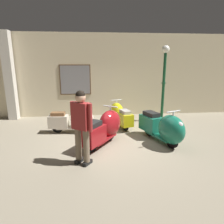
{
  "coord_description": "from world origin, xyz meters",
  "views": [
    {
      "loc": [
        -0.61,
        -5.61,
        2.38
      ],
      "look_at": [
        0.01,
        0.8,
        0.76
      ],
      "focal_mm": 31.97,
      "sensor_mm": 36.0,
      "label": 1
    }
  ],
  "objects_px": {
    "lamppost": "(164,81)",
    "scooter_0": "(75,120)",
    "scooter_1": "(105,127)",
    "scooter_2": "(119,114)",
    "scooter_3": "(164,128)",
    "visitor_0": "(81,123)"
  },
  "relations": [
    {
      "from": "scooter_1",
      "to": "scooter_2",
      "type": "bearing_deg",
      "value": 13.7
    },
    {
      "from": "scooter_1",
      "to": "lamppost",
      "type": "relative_size",
      "value": 0.58
    },
    {
      "from": "visitor_0",
      "to": "scooter_1",
      "type": "bearing_deg",
      "value": 8.75
    },
    {
      "from": "scooter_1",
      "to": "lamppost",
      "type": "bearing_deg",
      "value": -15.82
    },
    {
      "from": "scooter_0",
      "to": "scooter_1",
      "type": "height_order",
      "value": "scooter_1"
    },
    {
      "from": "scooter_0",
      "to": "lamppost",
      "type": "relative_size",
      "value": 0.52
    },
    {
      "from": "scooter_2",
      "to": "scooter_3",
      "type": "height_order",
      "value": "scooter_3"
    },
    {
      "from": "scooter_2",
      "to": "visitor_0",
      "type": "height_order",
      "value": "visitor_0"
    },
    {
      "from": "lamppost",
      "to": "visitor_0",
      "type": "xyz_separation_m",
      "value": [
        -3.05,
        -3.23,
        -0.64
      ]
    },
    {
      "from": "scooter_0",
      "to": "scooter_2",
      "type": "relative_size",
      "value": 0.96
    },
    {
      "from": "scooter_3",
      "to": "visitor_0",
      "type": "distance_m",
      "value": 2.61
    },
    {
      "from": "scooter_1",
      "to": "scooter_3",
      "type": "bearing_deg",
      "value": -62.58
    },
    {
      "from": "scooter_1",
      "to": "visitor_0",
      "type": "distance_m",
      "value": 1.46
    },
    {
      "from": "scooter_0",
      "to": "scooter_2",
      "type": "xyz_separation_m",
      "value": [
        1.6,
        0.63,
        0.01
      ]
    },
    {
      "from": "scooter_2",
      "to": "lamppost",
      "type": "height_order",
      "value": "lamppost"
    },
    {
      "from": "scooter_0",
      "to": "scooter_3",
      "type": "xyz_separation_m",
      "value": [
        2.7,
        -1.24,
        0.06
      ]
    },
    {
      "from": "scooter_2",
      "to": "lamppost",
      "type": "xyz_separation_m",
      "value": [
        1.8,
        0.36,
        1.22
      ]
    },
    {
      "from": "scooter_0",
      "to": "visitor_0",
      "type": "distance_m",
      "value": 2.34
    },
    {
      "from": "lamppost",
      "to": "scooter_0",
      "type": "bearing_deg",
      "value": -163.78
    },
    {
      "from": "scooter_1",
      "to": "scooter_3",
      "type": "distance_m",
      "value": 1.75
    },
    {
      "from": "scooter_1",
      "to": "visitor_0",
      "type": "xyz_separation_m",
      "value": [
        -0.62,
        -1.22,
        0.53
      ]
    },
    {
      "from": "scooter_1",
      "to": "scooter_3",
      "type": "relative_size",
      "value": 0.96
    }
  ]
}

